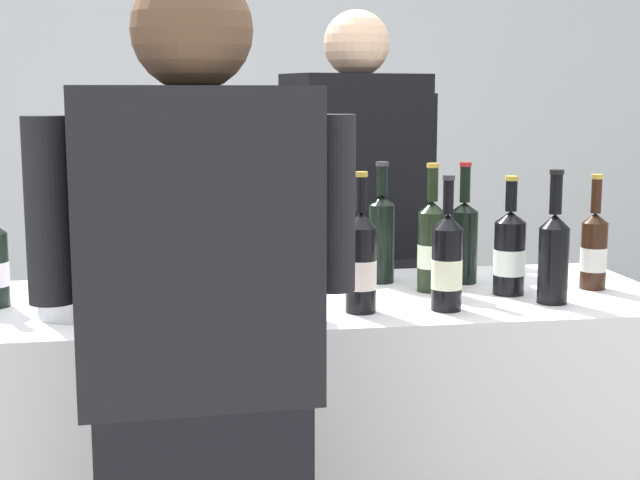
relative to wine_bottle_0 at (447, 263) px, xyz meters
name	(u,v)px	position (x,y,z in m)	size (l,w,h in m)	color
wall_back	(231,108)	(-0.33, 2.80, 0.33)	(8.00, 0.10, 2.80)	silver
counter	(302,470)	(-0.33, 0.20, -0.59)	(1.93, 0.69, 0.95)	white
wine_bottle_0	(447,263)	(0.00, 0.00, 0.00)	(0.08, 0.08, 0.33)	black
wine_bottle_1	(594,250)	(0.47, 0.18, -0.01)	(0.07, 0.07, 0.31)	black
wine_bottle_2	(510,252)	(0.22, 0.15, -0.01)	(0.08, 0.08, 0.31)	black
wine_bottle_4	(432,245)	(0.02, 0.22, 0.01)	(0.08, 0.08, 0.34)	black
wine_bottle_5	(361,262)	(-0.21, 0.01, 0.00)	(0.08, 0.08, 0.34)	black
wine_bottle_6	(186,249)	(-0.63, 0.23, 0.01)	(0.07, 0.07, 0.33)	black
wine_bottle_7	(150,247)	(-0.72, 0.31, 0.01)	(0.07, 0.07, 0.32)	black
wine_bottle_8	(91,250)	(-0.87, 0.35, 0.00)	(0.07, 0.07, 0.33)	black
wine_bottle_9	(554,254)	(0.29, 0.03, 0.01)	(0.08, 0.08, 0.34)	black
wine_bottle_10	(381,235)	(-0.08, 0.36, 0.02)	(0.07, 0.07, 0.34)	black
wine_bottle_11	(464,239)	(0.14, 0.31, 0.01)	(0.08, 0.08, 0.34)	black
wine_glass	(289,260)	(-0.39, 0.02, 0.01)	(0.08, 0.08, 0.19)	silver
ice_bucket	(82,270)	(-0.87, 0.10, -0.01)	(0.23, 0.23, 0.22)	silver
person_server	(355,284)	(-0.06, 0.82, -0.22)	(0.58, 0.35, 1.74)	black
person_guest	(201,449)	(-0.62, -0.50, -0.24)	(0.58, 0.26, 1.69)	black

